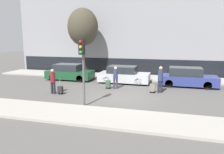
{
  "coord_description": "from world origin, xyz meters",
  "views": [
    {
      "loc": [
        2.97,
        -13.02,
        3.7
      ],
      "look_at": [
        -1.12,
        1.8,
        0.95
      ],
      "focal_mm": 35.0,
      "sensor_mm": 36.0,
      "label": 1
    }
  ],
  "objects_px": {
    "bare_tree_near_crossing": "(83,27)",
    "trolley_right": "(152,88)",
    "pedestrian_right": "(160,78)",
    "pedestrian_left": "(53,80)",
    "parked_car_0": "(70,72)",
    "parked_car_1": "(124,75)",
    "parked_car_2": "(187,78)",
    "trolley_center": "(108,84)",
    "traffic_light": "(82,59)",
    "pedestrian_center": "(116,76)",
    "trolley_left": "(60,89)"
  },
  "relations": [
    {
      "from": "bare_tree_near_crossing",
      "to": "trolley_right",
      "type": "bearing_deg",
      "value": -36.77
    },
    {
      "from": "pedestrian_right",
      "to": "pedestrian_left",
      "type": "bearing_deg",
      "value": 174.97
    },
    {
      "from": "parked_car_0",
      "to": "parked_car_1",
      "type": "relative_size",
      "value": 0.99
    },
    {
      "from": "bare_tree_near_crossing",
      "to": "parked_car_2",
      "type": "bearing_deg",
      "value": -14.96
    },
    {
      "from": "parked_car_2",
      "to": "trolley_center",
      "type": "distance_m",
      "value": 6.16
    },
    {
      "from": "pedestrian_left",
      "to": "traffic_light",
      "type": "xyz_separation_m",
      "value": [
        3.06,
        -2.07,
        1.65
      ]
    },
    {
      "from": "pedestrian_left",
      "to": "traffic_light",
      "type": "height_order",
      "value": "traffic_light"
    },
    {
      "from": "parked_car_0",
      "to": "trolley_right",
      "type": "xyz_separation_m",
      "value": [
        7.6,
        -2.89,
        -0.3
      ]
    },
    {
      "from": "pedestrian_left",
      "to": "parked_car_0",
      "type": "bearing_deg",
      "value": -72.56
    },
    {
      "from": "trolley_center",
      "to": "parked_car_1",
      "type": "bearing_deg",
      "value": 75.32
    },
    {
      "from": "traffic_light",
      "to": "bare_tree_near_crossing",
      "type": "bearing_deg",
      "value": 112.51
    },
    {
      "from": "pedestrian_right",
      "to": "parked_car_0",
      "type": "bearing_deg",
      "value": 139.13
    },
    {
      "from": "parked_car_1",
      "to": "pedestrian_center",
      "type": "distance_m",
      "value": 2.26
    },
    {
      "from": "trolley_center",
      "to": "bare_tree_near_crossing",
      "type": "relative_size",
      "value": 0.18
    },
    {
      "from": "trolley_left",
      "to": "pedestrian_center",
      "type": "relative_size",
      "value": 0.66
    },
    {
      "from": "traffic_light",
      "to": "parked_car_1",
      "type": "bearing_deg",
      "value": 83.9
    },
    {
      "from": "pedestrian_right",
      "to": "trolley_left",
      "type": "bearing_deg",
      "value": 176.67
    },
    {
      "from": "trolley_right",
      "to": "bare_tree_near_crossing",
      "type": "distance_m",
      "value": 10.09
    },
    {
      "from": "trolley_right",
      "to": "bare_tree_near_crossing",
      "type": "bearing_deg",
      "value": 143.23
    },
    {
      "from": "trolley_left",
      "to": "bare_tree_near_crossing",
      "type": "xyz_separation_m",
      "value": [
        -1.42,
        7.45,
        4.4
      ]
    },
    {
      "from": "parked_car_1",
      "to": "traffic_light",
      "type": "relative_size",
      "value": 1.14
    },
    {
      "from": "pedestrian_left",
      "to": "trolley_right",
      "type": "distance_m",
      "value": 6.73
    },
    {
      "from": "pedestrian_center",
      "to": "bare_tree_near_crossing",
      "type": "xyz_separation_m",
      "value": [
        -4.54,
        4.87,
        3.8
      ]
    },
    {
      "from": "trolley_center",
      "to": "trolley_left",
      "type": "bearing_deg",
      "value": -137.42
    },
    {
      "from": "parked_car_1",
      "to": "pedestrian_right",
      "type": "xyz_separation_m",
      "value": [
        3.13,
        -2.61,
        0.39
      ]
    },
    {
      "from": "pedestrian_right",
      "to": "trolley_right",
      "type": "bearing_deg",
      "value": -179.94
    },
    {
      "from": "parked_car_2",
      "to": "parked_car_1",
      "type": "bearing_deg",
      "value": -179.53
    },
    {
      "from": "pedestrian_center",
      "to": "traffic_light",
      "type": "xyz_separation_m",
      "value": [
        -0.61,
        -4.62,
        1.67
      ]
    },
    {
      "from": "trolley_right",
      "to": "bare_tree_near_crossing",
      "type": "relative_size",
      "value": 0.18
    },
    {
      "from": "parked_car_0",
      "to": "parked_car_1",
      "type": "height_order",
      "value": "parked_car_0"
    },
    {
      "from": "parked_car_1",
      "to": "bare_tree_near_crossing",
      "type": "height_order",
      "value": "bare_tree_near_crossing"
    },
    {
      "from": "parked_car_1",
      "to": "trolley_right",
      "type": "xyz_separation_m",
      "value": [
        2.62,
        -2.82,
        -0.29
      ]
    },
    {
      "from": "pedestrian_left",
      "to": "trolley_right",
      "type": "height_order",
      "value": "pedestrian_left"
    },
    {
      "from": "pedestrian_left",
      "to": "pedestrian_right",
      "type": "distance_m",
      "value": 7.26
    },
    {
      "from": "trolley_left",
      "to": "pedestrian_center",
      "type": "xyz_separation_m",
      "value": [
        3.12,
        2.59,
        0.6
      ]
    },
    {
      "from": "pedestrian_center",
      "to": "parked_car_1",
      "type": "bearing_deg",
      "value": 66.47
    },
    {
      "from": "parked_car_0",
      "to": "trolley_right",
      "type": "height_order",
      "value": "parked_car_0"
    },
    {
      "from": "pedestrian_left",
      "to": "trolley_center",
      "type": "bearing_deg",
      "value": -139.48
    },
    {
      "from": "trolley_right",
      "to": "pedestrian_center",
      "type": "bearing_deg",
      "value": 168.12
    },
    {
      "from": "pedestrian_left",
      "to": "trolley_left",
      "type": "height_order",
      "value": "pedestrian_left"
    },
    {
      "from": "parked_car_0",
      "to": "parked_car_2",
      "type": "height_order",
      "value": "parked_car_2"
    },
    {
      "from": "parked_car_2",
      "to": "trolley_right",
      "type": "relative_size",
      "value": 3.8
    },
    {
      "from": "parked_car_1",
      "to": "trolley_left",
      "type": "relative_size",
      "value": 3.83
    },
    {
      "from": "parked_car_0",
      "to": "bare_tree_near_crossing",
      "type": "xyz_separation_m",
      "value": [
        0.31,
        2.55,
        4.07
      ]
    },
    {
      "from": "parked_car_1",
      "to": "trolley_left",
      "type": "distance_m",
      "value": 5.83
    },
    {
      "from": "pedestrian_center",
      "to": "trolley_right",
      "type": "bearing_deg",
      "value": -32.29
    },
    {
      "from": "parked_car_2",
      "to": "bare_tree_near_crossing",
      "type": "height_order",
      "value": "bare_tree_near_crossing"
    },
    {
      "from": "pedestrian_left",
      "to": "traffic_light",
      "type": "distance_m",
      "value": 4.05
    },
    {
      "from": "pedestrian_left",
      "to": "trolley_right",
      "type": "relative_size",
      "value": 1.45
    },
    {
      "from": "parked_car_0",
      "to": "parked_car_1",
      "type": "bearing_deg",
      "value": -0.86
    }
  ]
}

